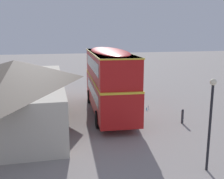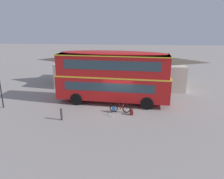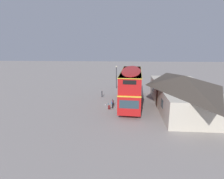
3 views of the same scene
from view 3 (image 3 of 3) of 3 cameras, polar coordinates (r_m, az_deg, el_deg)
The scene contains 9 objects.
ground_plane at distance 24.63m, azimuth 2.82°, elevation -5.06°, with size 120.00×120.00×0.00m, color gray.
double_decker_bus at distance 24.43m, azimuth 5.75°, elevation 1.17°, with size 10.32×3.29×4.79m.
touring_bicycle at distance 24.33m, azimuth 0.22°, elevation -4.36°, with size 1.75×0.46×1.03m.
backpack_on_ground at distance 23.43m, azimuth -0.89°, elevation -5.37°, with size 0.28×0.31×0.52m.
water_bottle_blue_sports at distance 25.29m, azimuth -1.19°, elevation -4.27°, with size 0.07×0.07×0.23m.
water_bottle_clear_plastic at distance 24.90m, azimuth -1.98°, elevation -4.55°, with size 0.07×0.07×0.25m.
pub_building at distance 25.43m, azimuth 20.65°, elevation -0.47°, with size 14.90×7.06×4.08m.
street_lamp at distance 33.74m, azimuth 1.35°, elevation 4.66°, with size 0.28×0.28×4.06m.
kerb_bollard at distance 28.55m, azimuth -3.07°, elevation -1.33°, with size 0.16×0.16×0.97m.
Camera 3 is at (23.28, 0.08, 8.05)m, focal length 30.16 mm.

